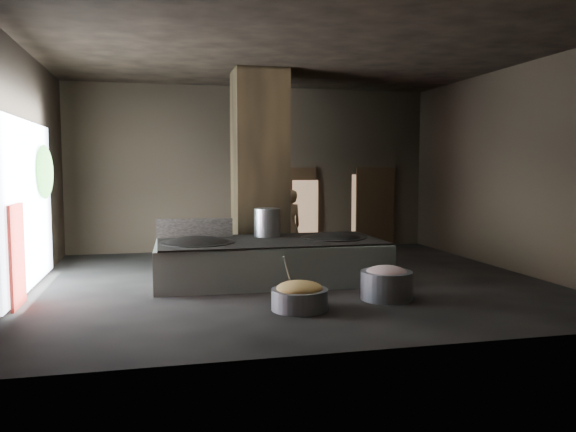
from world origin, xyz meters
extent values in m
cube|color=black|center=(0.00, 0.00, -0.05)|extent=(10.00, 9.00, 0.10)
cube|color=black|center=(0.00, 0.00, 4.55)|extent=(10.00, 9.00, 0.10)
cube|color=black|center=(0.00, 4.55, 2.25)|extent=(10.00, 0.10, 4.50)
cube|color=black|center=(0.00, -4.55, 2.25)|extent=(10.00, 0.10, 4.50)
cube|color=black|center=(-5.05, 0.00, 2.25)|extent=(0.10, 9.00, 4.50)
cube|color=black|center=(5.05, 0.00, 2.25)|extent=(0.10, 9.00, 4.50)
cube|color=black|center=(-0.30, 1.90, 2.25)|extent=(1.20, 1.20, 4.50)
cube|color=silver|center=(-0.42, 0.08, 0.39)|extent=(4.61, 2.32, 0.79)
cube|color=black|center=(-0.42, 0.08, 0.82)|extent=(4.44, 2.13, 0.03)
ellipsoid|color=black|center=(-1.87, 0.03, 0.75)|extent=(1.43, 1.43, 0.39)
cylinder|color=black|center=(-1.87, 0.03, 0.82)|extent=(1.46, 1.46, 0.05)
ellipsoid|color=black|center=(0.93, 0.13, 0.75)|extent=(1.33, 1.33, 0.37)
cylinder|color=black|center=(0.93, 0.13, 0.82)|extent=(1.36, 1.36, 0.05)
cylinder|color=#9A9DA1|center=(-0.37, 0.63, 1.13)|extent=(0.55, 0.55, 0.59)
cube|color=black|center=(-1.87, 0.83, 1.03)|extent=(1.58, 0.11, 0.39)
imported|color=#9E7A50|center=(0.50, 2.26, 0.87)|extent=(0.74, 0.61, 1.75)
cylinder|color=slate|center=(-0.42, -2.33, 0.17)|extent=(1.13, 1.13, 0.34)
ellipsoid|color=#979F4D|center=(-0.42, -2.33, 0.35)|extent=(0.75, 0.75, 0.23)
cylinder|color=#9A9DA1|center=(-0.57, -2.18, 0.55)|extent=(0.26, 0.29, 0.65)
cylinder|color=slate|center=(1.23, -1.98, 0.25)|extent=(1.07, 1.07, 0.49)
ellipsoid|color=#A56463|center=(1.23, -1.98, 0.45)|extent=(0.74, 0.74, 0.28)
cube|color=black|center=(1.20, 4.45, 1.10)|extent=(1.18, 0.08, 2.38)
cube|color=#8C6647|center=(1.46, 4.39, 1.05)|extent=(0.74, 0.04, 1.76)
cube|color=black|center=(3.60, 4.45, 1.10)|extent=(1.18, 0.08, 2.38)
cube|color=#8C6647|center=(3.33, 4.51, 1.05)|extent=(0.88, 0.04, 2.07)
cube|color=white|center=(-4.95, 0.20, 1.60)|extent=(0.04, 4.20, 3.10)
cube|color=maroon|center=(-4.88, -1.10, 0.85)|extent=(0.05, 0.90, 1.70)
ellipsoid|color=#194714|center=(-4.85, 1.30, 2.20)|extent=(0.28, 1.10, 1.10)
camera|label=1|loc=(-2.62, -10.95, 2.29)|focal=35.00mm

